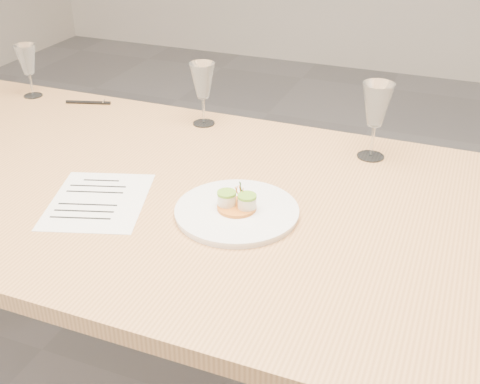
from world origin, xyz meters
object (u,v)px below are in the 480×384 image
at_px(dinner_plate, 237,210).
at_px(wine_glass_2, 376,106).
at_px(recipe_sheet, 98,201).
at_px(wine_glass_0, 27,61).
at_px(dining_table, 216,219).
at_px(ballpoint_pen, 88,102).
at_px(wine_glass_1, 203,82).

relative_size(dinner_plate, wine_glass_2, 1.36).
height_order(recipe_sheet, wine_glass_2, wine_glass_2).
distance_m(dinner_plate, wine_glass_0, 1.07).
height_order(dining_table, wine_glass_2, wine_glass_2).
bearing_deg(wine_glass_0, dining_table, -24.97).
bearing_deg(wine_glass_0, wine_glass_2, -2.26).
relative_size(dining_table, ballpoint_pen, 16.08).
bearing_deg(wine_glass_2, ballpoint_pen, 176.74).
height_order(dining_table, ballpoint_pen, ballpoint_pen).
height_order(dinner_plate, wine_glass_1, wine_glass_1).
relative_size(dinner_plate, recipe_sheet, 0.85).
height_order(wine_glass_0, wine_glass_2, wine_glass_2).
bearing_deg(wine_glass_0, dinner_plate, -26.19).
relative_size(dinner_plate, ballpoint_pen, 1.94).
bearing_deg(ballpoint_pen, wine_glass_2, -20.31).
height_order(wine_glass_0, wine_glass_1, wine_glass_1).
height_order(ballpoint_pen, wine_glass_2, wine_glass_2).
relative_size(wine_glass_1, wine_glass_2, 0.91).
bearing_deg(dinner_plate, wine_glass_0, 153.81).
bearing_deg(ballpoint_pen, dining_table, -49.57).
xyz_separation_m(dining_table, wine_glass_0, (-0.87, 0.41, 0.19)).
distance_m(ballpoint_pen, wine_glass_1, 0.45).
distance_m(dining_table, dinner_plate, 0.13).
height_order(wine_glass_1, wine_glass_2, wine_glass_2).
xyz_separation_m(recipe_sheet, ballpoint_pen, (-0.40, 0.54, 0.00)).
bearing_deg(wine_glass_1, wine_glass_0, 179.62).
distance_m(wine_glass_1, wine_glass_2, 0.53).
distance_m(ballpoint_pen, wine_glass_0, 0.25).
xyz_separation_m(dining_table, ballpoint_pen, (-0.65, 0.41, 0.07)).
bearing_deg(wine_glass_0, ballpoint_pen, 2.11).
distance_m(recipe_sheet, wine_glass_2, 0.76).
relative_size(wine_glass_0, wine_glass_2, 0.85).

